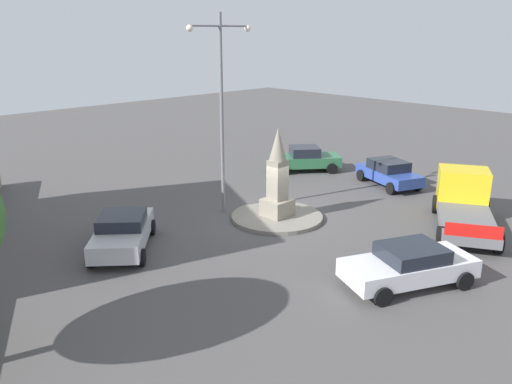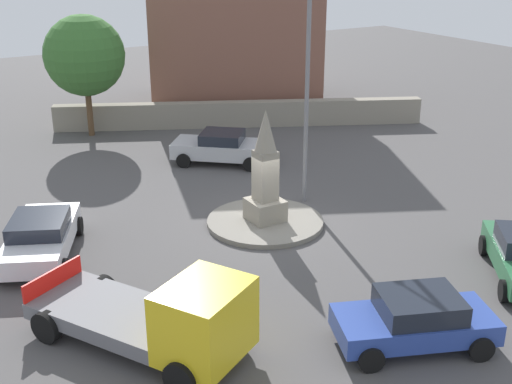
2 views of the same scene
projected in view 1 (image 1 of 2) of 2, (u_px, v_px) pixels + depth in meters
ground_plane at (277, 219)px, 23.33m from camera, size 80.00×80.00×0.00m
traffic_island at (277, 217)px, 23.31m from camera, size 4.15×4.15×0.17m
monument at (277, 179)px, 22.77m from camera, size 1.17×1.17×4.02m
streetlamp at (221, 99)px, 22.66m from camera, size 3.50×0.28×8.94m
car_blue_far_side at (389, 172)px, 28.15m from camera, size 3.06×4.30×1.42m
car_white_approaching at (409, 265)px, 17.06m from camera, size 4.81×3.51×1.40m
car_green_waiting at (305, 159)px, 31.13m from camera, size 4.38×3.95×1.49m
car_silver_near_island at (123, 232)px, 19.85m from camera, size 4.18×4.47×1.44m
truck_yellow_parked_right at (464, 201)px, 22.49m from camera, size 6.06×4.71×2.21m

